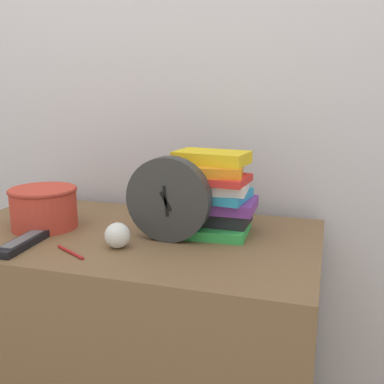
{
  "coord_description": "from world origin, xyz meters",
  "views": [
    {
      "loc": [
        0.55,
        -0.84,
        1.18
      ],
      "look_at": [
        0.18,
        0.34,
        0.9
      ],
      "focal_mm": 42.0,
      "sensor_mm": 36.0,
      "label": 1
    }
  ],
  "objects": [
    {
      "name": "pen",
      "position": [
        -0.07,
        0.11,
        0.77
      ],
      "size": [
        0.11,
        0.07,
        0.01
      ],
      "color": "#B21E1E",
      "rests_on": "desk"
    },
    {
      "name": "basket",
      "position": [
        -0.27,
        0.29,
        0.83
      ],
      "size": [
        0.2,
        0.2,
        0.12
      ],
      "color": "#C63D2D",
      "rests_on": "desk"
    },
    {
      "name": "desk",
      "position": [
        0.0,
        0.31,
        0.38
      ],
      "size": [
        1.09,
        0.62,
        0.77
      ],
      "color": "brown",
      "rests_on": "ground_plane"
    },
    {
      "name": "book_stack",
      "position": [
        0.23,
        0.4,
        0.88
      ],
      "size": [
        0.25,
        0.2,
        0.24
      ],
      "color": "green",
      "rests_on": "desk"
    },
    {
      "name": "wall_back",
      "position": [
        0.0,
        0.69,
        1.2
      ],
      "size": [
        6.0,
        0.04,
        2.4
      ],
      "color": "silver",
      "rests_on": "ground_plane"
    },
    {
      "name": "tv_remote",
      "position": [
        -0.23,
        0.12,
        0.78
      ],
      "size": [
        0.06,
        0.2,
        0.02
      ],
      "color": "black",
      "rests_on": "desk"
    },
    {
      "name": "crumpled_paper_ball",
      "position": [
        0.02,
        0.19,
        0.8
      ],
      "size": [
        0.07,
        0.07,
        0.07
      ],
      "color": "white",
      "rests_on": "desk"
    },
    {
      "name": "desk_clock",
      "position": [
        0.13,
        0.29,
        0.89
      ],
      "size": [
        0.24,
        0.05,
        0.24
      ],
      "color": "#333333",
      "rests_on": "desk"
    }
  ]
}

